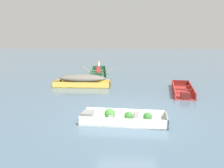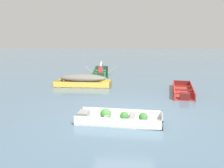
{
  "view_description": "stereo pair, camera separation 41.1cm",
  "coord_description": "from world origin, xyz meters",
  "px_view_note": "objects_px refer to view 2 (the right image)",
  "views": [
    {
      "loc": [
        -0.37,
        -8.98,
        3.03
      ],
      "look_at": [
        -0.69,
        4.07,
        0.35
      ],
      "focal_mm": 40.0,
      "sensor_mm": 36.0,
      "label": 1
    },
    {
      "loc": [
        0.04,
        -8.96,
        3.03
      ],
      "look_at": [
        -0.69,
        4.07,
        0.35
      ],
      "focal_mm": 40.0,
      "sensor_mm": 36.0,
      "label": 2
    }
  ],
  "objects_px": {
    "dinghy_white_foreground": "(117,118)",
    "rowboat_green_with_crew": "(101,72)",
    "skiff_yellow_mid_moored": "(83,80)",
    "skiff_red_near_moored": "(183,91)"
  },
  "relations": [
    {
      "from": "dinghy_white_foreground",
      "to": "rowboat_green_with_crew",
      "type": "relative_size",
      "value": 0.79
    },
    {
      "from": "skiff_yellow_mid_moored",
      "to": "skiff_red_near_moored",
      "type": "bearing_deg",
      "value": -14.96
    },
    {
      "from": "dinghy_white_foreground",
      "to": "rowboat_green_with_crew",
      "type": "bearing_deg",
      "value": 98.75
    },
    {
      "from": "skiff_red_near_moored",
      "to": "skiff_yellow_mid_moored",
      "type": "distance_m",
      "value": 5.61
    },
    {
      "from": "skiff_yellow_mid_moored",
      "to": "rowboat_green_with_crew",
      "type": "relative_size",
      "value": 0.86
    },
    {
      "from": "skiff_red_near_moored",
      "to": "rowboat_green_with_crew",
      "type": "distance_m",
      "value": 7.46
    },
    {
      "from": "skiff_red_near_moored",
      "to": "skiff_yellow_mid_moored",
      "type": "height_order",
      "value": "skiff_yellow_mid_moored"
    },
    {
      "from": "rowboat_green_with_crew",
      "to": "dinghy_white_foreground",
      "type": "bearing_deg",
      "value": -81.25
    },
    {
      "from": "skiff_yellow_mid_moored",
      "to": "rowboat_green_with_crew",
      "type": "height_order",
      "value": "rowboat_green_with_crew"
    },
    {
      "from": "skiff_yellow_mid_moored",
      "to": "dinghy_white_foreground",
      "type": "bearing_deg",
      "value": -69.28
    }
  ]
}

